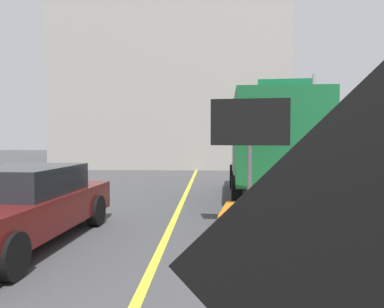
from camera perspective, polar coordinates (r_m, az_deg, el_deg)
lane_center_stripe at (r=5.63m, az=-6.45°, el=-17.39°), size 0.14×36.00×0.01m
arrow_board_trailer at (r=8.20m, az=8.32°, el=-7.65°), size 1.60×1.93×2.70m
box_truck at (r=12.43m, az=11.46°, el=1.49°), size 2.71×6.73×3.13m
pickup_car at (r=7.69m, az=-24.01°, el=-6.87°), size 2.17×5.07×1.38m
highway_guide_sign at (r=20.02m, az=15.04°, el=6.64°), size 2.78×0.38×5.00m
far_building_block at (r=26.41m, az=-2.78°, el=9.79°), size 14.37×6.61×10.63m
traffic_cone_mid_lane at (r=5.91m, az=5.49°, el=-13.11°), size 0.36×0.36×0.67m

